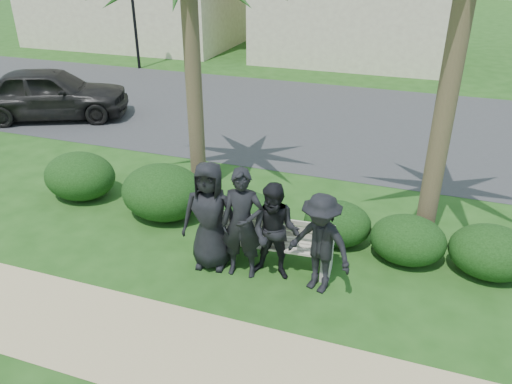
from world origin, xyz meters
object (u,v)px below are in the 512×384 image
man_d (320,244)px  car_a (50,93)px  man_a (210,216)px  park_bench (266,246)px  man_b (242,224)px  man_c (275,232)px

man_d → car_a: (-9.28, 5.42, -0.05)m
man_a → man_d: size_ratio=1.13×
man_a → car_a: (-7.50, 5.37, -0.15)m
man_d → car_a: man_d is taller
park_bench → man_b: man_b is taller
man_a → man_d: bearing=-10.1°
park_bench → man_b: (-0.26, -0.37, 0.56)m
man_b → man_c: man_b is taller
man_b → park_bench: bearing=47.1°
man_c → man_d: (0.71, -0.09, -0.00)m
man_b → man_c: (0.50, 0.09, -0.10)m
man_a → man_b: bearing=-14.3°
man_a → man_b: (0.56, -0.06, 0.00)m
man_a → man_c: bearing=-6.6°
man_b → car_a: (-8.07, 5.43, -0.15)m
man_c → car_a: 10.09m
man_d → car_a: bearing=168.3°
man_c → car_a: size_ratio=0.36×
park_bench → man_a: size_ratio=1.21×
man_a → man_c: size_ratio=1.13×
park_bench → man_b: bearing=-129.0°
park_bench → man_a: bearing=-163.4°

